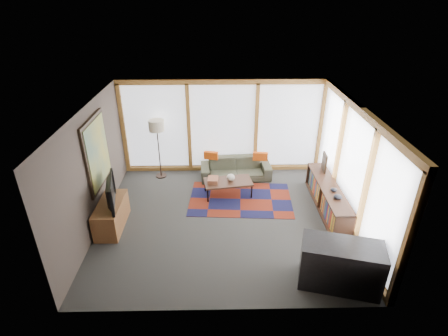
{
  "coord_description": "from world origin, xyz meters",
  "views": [
    {
      "loc": [
        -0.13,
        -6.49,
        4.68
      ],
      "look_at": [
        0.0,
        0.4,
        1.1
      ],
      "focal_mm": 28.0,
      "sensor_mm": 36.0,
      "label": 1
    }
  ],
  "objects_px": {
    "tv_console": "(111,215)",
    "bar_counter": "(341,265)",
    "bookshelf": "(328,198)",
    "floor_lamp": "(159,149)",
    "coffee_table": "(228,188)",
    "television": "(107,192)",
    "sofa": "(236,168)"
  },
  "relations": [
    {
      "from": "television",
      "to": "tv_console",
      "type": "bearing_deg",
      "value": 1.51
    },
    {
      "from": "bookshelf",
      "to": "television",
      "type": "bearing_deg",
      "value": -172.51
    },
    {
      "from": "coffee_table",
      "to": "bookshelf",
      "type": "xyz_separation_m",
      "value": [
        2.32,
        -0.67,
        0.11
      ]
    },
    {
      "from": "bookshelf",
      "to": "sofa",
      "type": "bearing_deg",
      "value": 143.0
    },
    {
      "from": "floor_lamp",
      "to": "tv_console",
      "type": "relative_size",
      "value": 1.38
    },
    {
      "from": "coffee_table",
      "to": "tv_console",
      "type": "height_order",
      "value": "tv_console"
    },
    {
      "from": "coffee_table",
      "to": "bar_counter",
      "type": "height_order",
      "value": "bar_counter"
    },
    {
      "from": "sofa",
      "to": "tv_console",
      "type": "xyz_separation_m",
      "value": [
        -2.8,
        -2.16,
        0.02
      ]
    },
    {
      "from": "floor_lamp",
      "to": "bookshelf",
      "type": "xyz_separation_m",
      "value": [
        4.15,
        -1.67,
        -0.52
      ]
    },
    {
      "from": "sofa",
      "to": "bookshelf",
      "type": "relative_size",
      "value": 0.78
    },
    {
      "from": "sofa",
      "to": "television",
      "type": "bearing_deg",
      "value": -145.56
    },
    {
      "from": "coffee_table",
      "to": "television",
      "type": "relative_size",
      "value": 1.14
    },
    {
      "from": "bar_counter",
      "to": "bookshelf",
      "type": "bearing_deg",
      "value": 93.47
    },
    {
      "from": "television",
      "to": "bar_counter",
      "type": "bearing_deg",
      "value": -124.41
    },
    {
      "from": "tv_console",
      "to": "bar_counter",
      "type": "height_order",
      "value": "bar_counter"
    },
    {
      "from": "floor_lamp",
      "to": "television",
      "type": "bearing_deg",
      "value": -107.33
    },
    {
      "from": "floor_lamp",
      "to": "coffee_table",
      "type": "xyz_separation_m",
      "value": [
        1.83,
        -1.0,
        -0.63
      ]
    },
    {
      "from": "tv_console",
      "to": "television",
      "type": "bearing_deg",
      "value": -75.35
    },
    {
      "from": "coffee_table",
      "to": "tv_console",
      "type": "distance_m",
      "value": 2.86
    },
    {
      "from": "bookshelf",
      "to": "bar_counter",
      "type": "bearing_deg",
      "value": -101.19
    },
    {
      "from": "television",
      "to": "bar_counter",
      "type": "height_order",
      "value": "television"
    },
    {
      "from": "sofa",
      "to": "bar_counter",
      "type": "relative_size",
      "value": 1.39
    },
    {
      "from": "floor_lamp",
      "to": "bar_counter",
      "type": "relative_size",
      "value": 1.21
    },
    {
      "from": "television",
      "to": "bar_counter",
      "type": "xyz_separation_m",
      "value": [
        4.4,
        -1.71,
        -0.46
      ]
    },
    {
      "from": "bookshelf",
      "to": "coffee_table",
      "type": "bearing_deg",
      "value": 163.83
    },
    {
      "from": "bookshelf",
      "to": "floor_lamp",
      "type": "bearing_deg",
      "value": 158.01
    },
    {
      "from": "coffee_table",
      "to": "tv_console",
      "type": "relative_size",
      "value": 0.98
    },
    {
      "from": "bar_counter",
      "to": "coffee_table",
      "type": "bearing_deg",
      "value": 136.09
    },
    {
      "from": "sofa",
      "to": "television",
      "type": "height_order",
      "value": "television"
    },
    {
      "from": "coffee_table",
      "to": "tv_console",
      "type": "bearing_deg",
      "value": -153.74
    },
    {
      "from": "floor_lamp",
      "to": "bar_counter",
      "type": "bearing_deg",
      "value": -47.58
    },
    {
      "from": "tv_console",
      "to": "sofa",
      "type": "bearing_deg",
      "value": 37.67
    }
  ]
}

